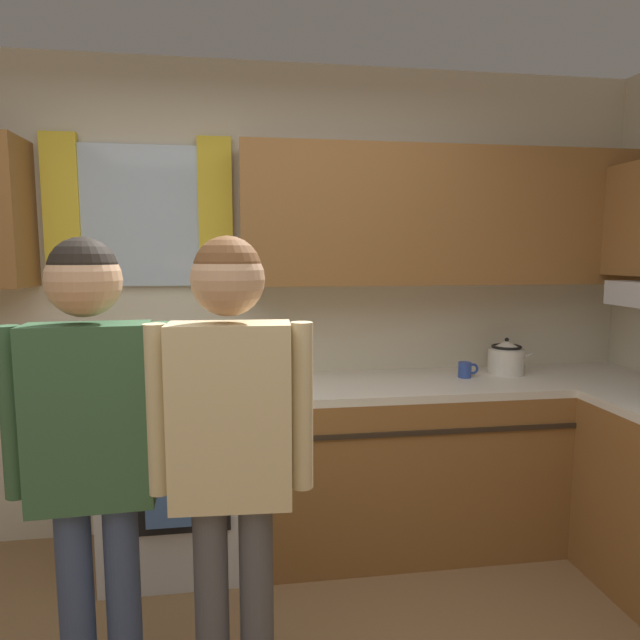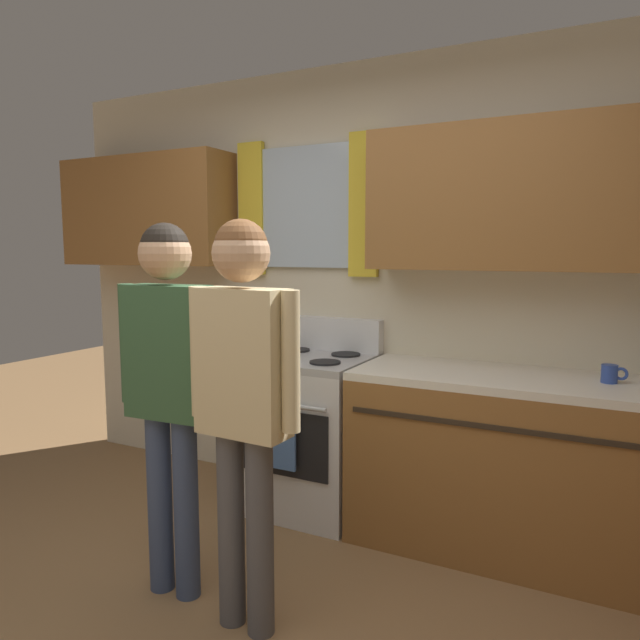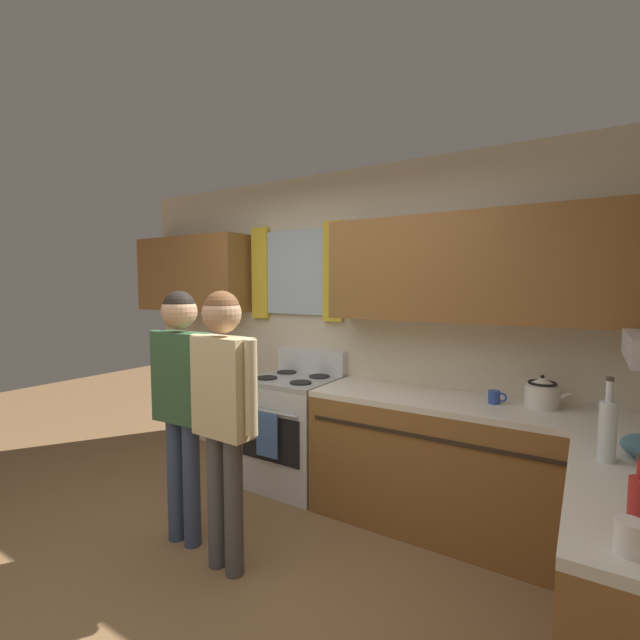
{
  "view_description": "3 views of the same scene",
  "coord_description": "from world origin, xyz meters",
  "px_view_note": "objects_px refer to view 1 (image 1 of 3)",
  "views": [
    {
      "loc": [
        0.02,
        -1.21,
        1.57
      ],
      "look_at": [
        0.35,
        1.01,
        1.3
      ],
      "focal_mm": 30.56,
      "sensor_mm": 36.0,
      "label": 1
    },
    {
      "loc": [
        1.25,
        -1.4,
        1.51
      ],
      "look_at": [
        0.06,
        0.94,
        1.2
      ],
      "focal_mm": 32.93,
      "sensor_mm": 36.0,
      "label": 2
    },
    {
      "loc": [
        1.73,
        -1.33,
        1.65
      ],
      "look_at": [
        0.29,
        0.99,
        1.44
      ],
      "focal_mm": 24.3,
      "sensor_mm": 36.0,
      "label": 3
    }
  ],
  "objects_px": {
    "stove_oven": "(177,471)",
    "stovetop_kettle": "(506,357)",
    "mug_cobalt_blue": "(466,370)",
    "adult_in_plaid": "(231,434)",
    "adult_left": "(92,435)"
  },
  "relations": [
    {
      "from": "stove_oven",
      "to": "adult_left",
      "type": "relative_size",
      "value": 0.68
    },
    {
      "from": "mug_cobalt_blue",
      "to": "adult_in_plaid",
      "type": "relative_size",
      "value": 0.07
    },
    {
      "from": "stove_oven",
      "to": "mug_cobalt_blue",
      "type": "relative_size",
      "value": 9.58
    },
    {
      "from": "adult_left",
      "to": "stove_oven",
      "type": "bearing_deg",
      "value": 83.39
    },
    {
      "from": "mug_cobalt_blue",
      "to": "stovetop_kettle",
      "type": "bearing_deg",
      "value": 11.98
    },
    {
      "from": "stove_oven",
      "to": "adult_in_plaid",
      "type": "bearing_deg",
      "value": -74.9
    },
    {
      "from": "stove_oven",
      "to": "stovetop_kettle",
      "type": "height_order",
      "value": "stovetop_kettle"
    },
    {
      "from": "stove_oven",
      "to": "adult_in_plaid",
      "type": "height_order",
      "value": "adult_in_plaid"
    },
    {
      "from": "mug_cobalt_blue",
      "to": "adult_left",
      "type": "height_order",
      "value": "adult_left"
    },
    {
      "from": "mug_cobalt_blue",
      "to": "adult_left",
      "type": "relative_size",
      "value": 0.07
    },
    {
      "from": "stovetop_kettle",
      "to": "stove_oven",
      "type": "bearing_deg",
      "value": -177.14
    },
    {
      "from": "mug_cobalt_blue",
      "to": "stovetop_kettle",
      "type": "relative_size",
      "value": 0.42
    },
    {
      "from": "stove_oven",
      "to": "adult_left",
      "type": "distance_m",
      "value": 1.2
    },
    {
      "from": "stove_oven",
      "to": "adult_in_plaid",
      "type": "relative_size",
      "value": 0.68
    },
    {
      "from": "adult_in_plaid",
      "to": "adult_left",
      "type": "bearing_deg",
      "value": 171.73
    }
  ]
}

